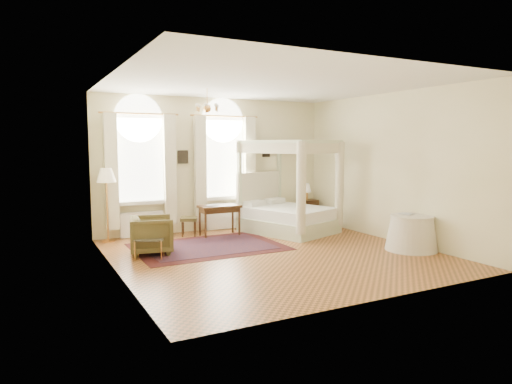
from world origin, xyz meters
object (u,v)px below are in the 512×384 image
writing_desk (219,210)px  coffee_table (149,241)px  canopy_bed (289,211)px  stool (189,220)px  floor_lamp (106,179)px  side_table (412,233)px  armchair (152,235)px  nightstand (308,211)px

writing_desk → coffee_table: bearing=-145.1°
canopy_bed → stool: size_ratio=5.02×
writing_desk → canopy_bed: bearing=-13.0°
floor_lamp → side_table: floor_lamp is taller
side_table → writing_desk: bearing=132.4°
canopy_bed → floor_lamp: 4.34m
armchair → coffee_table: size_ratio=1.22×
coffee_table → nightstand: bearing=21.6°
coffee_table → side_table: size_ratio=0.64×
armchair → side_table: armchair is taller
floor_lamp → coffee_table: bearing=-77.6°
nightstand → coffee_table: (-4.90, -1.94, 0.03)m
coffee_table → side_table: side_table is taller
writing_desk → stool: 0.77m
armchair → coffee_table: armchair is taller
nightstand → canopy_bed: bearing=-142.3°
nightstand → coffee_table: size_ratio=0.95×
stool → writing_desk: bearing=-25.8°
canopy_bed → coffee_table: 3.87m
armchair → stool: bearing=-30.4°
coffee_table → floor_lamp: bearing=102.4°
stool → nightstand: bearing=3.3°
canopy_bed → armchair: size_ratio=3.04×
writing_desk → side_table: size_ratio=0.93×
stool → floor_lamp: size_ratio=0.31×
side_table → canopy_bed: bearing=113.6°
canopy_bed → stool: canopy_bed is taller
stool → floor_lamp: floor_lamp is taller
coffee_table → floor_lamp: 2.25m
floor_lamp → canopy_bed: bearing=-12.4°
coffee_table → stool: bearing=51.5°
canopy_bed → writing_desk: 1.74m
armchair → nightstand: bearing=-59.9°
nightstand → stool: (-3.52, -0.20, 0.05)m
coffee_table → canopy_bed: bearing=15.5°
coffee_table → side_table: (4.94, -1.76, 0.01)m
stool → side_table: 4.99m
canopy_bed → nightstand: bearing=37.7°
canopy_bed → floor_lamp: bearing=167.6°
coffee_table → side_table: bearing=-19.6°
stool → coffee_table: 2.22m
canopy_bed → armchair: 3.64m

